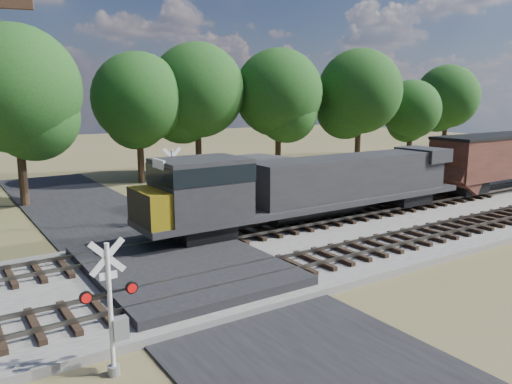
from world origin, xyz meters
TOP-DOWN VIEW (x-y plane):
  - ground at (0.00, 0.00)m, footprint 160.00×160.00m
  - ballast_bed at (10.00, 0.50)m, footprint 140.00×10.00m
  - road at (0.00, 0.00)m, footprint 7.00×60.00m
  - crossing_panel at (0.00, 0.50)m, footprint 7.00×9.00m
  - track_near at (3.12, -2.00)m, footprint 140.00×2.60m
  - track_far at (3.12, 3.00)m, footprint 140.00×2.60m
  - crossing_signal_near at (-4.60, -5.36)m, footprint 1.50×0.33m
  - crossing_signal_far at (2.92, 7.81)m, footprint 1.80×0.40m
  - equipment_shed at (9.43, 9.08)m, footprint 5.42×5.42m
  - treeline at (7.40, 20.52)m, footprint 84.55×12.64m

SIDE VIEW (x-z plane):
  - ground at x=0.00m, z-range 0.00..0.00m
  - road at x=0.00m, z-range 0.00..0.08m
  - ballast_bed at x=10.00m, z-range 0.00..0.30m
  - crossing_panel at x=0.00m, z-range 0.01..0.62m
  - track_near at x=3.12m, z-range 0.25..0.58m
  - track_far at x=3.12m, z-range 0.25..0.58m
  - crossing_signal_near at x=-4.60m, z-range -0.31..3.41m
  - equipment_shed at x=9.43m, z-range 0.02..3.27m
  - crossing_signal_far at x=2.92m, z-range -0.38..4.10m
  - treeline at x=7.40m, z-range 1.18..13.01m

